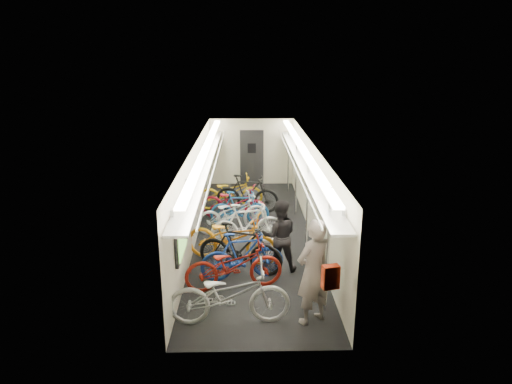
{
  "coord_description": "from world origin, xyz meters",
  "views": [
    {
      "loc": [
        -0.19,
        -11.27,
        4.55
      ],
      "look_at": [
        0.05,
        0.08,
        1.15
      ],
      "focal_mm": 32.0,
      "sensor_mm": 36.0,
      "label": 1
    }
  ],
  "objects_px": {
    "passenger_near": "(313,272)",
    "passenger_mid": "(279,236)",
    "backpack": "(331,277)",
    "bicycle_0": "(230,295)",
    "bicycle_1": "(242,256)"
  },
  "relations": [
    {
      "from": "passenger_near",
      "to": "backpack",
      "type": "xyz_separation_m",
      "value": [
        0.15,
        -0.8,
        0.31
      ]
    },
    {
      "from": "bicycle_0",
      "to": "bicycle_1",
      "type": "relative_size",
      "value": 1.2
    },
    {
      "from": "passenger_mid",
      "to": "backpack",
      "type": "relative_size",
      "value": 4.24
    },
    {
      "from": "bicycle_0",
      "to": "backpack",
      "type": "relative_size",
      "value": 5.6
    },
    {
      "from": "bicycle_0",
      "to": "backpack",
      "type": "distance_m",
      "value": 1.92
    },
    {
      "from": "passenger_near",
      "to": "passenger_mid",
      "type": "height_order",
      "value": "passenger_near"
    },
    {
      "from": "passenger_near",
      "to": "backpack",
      "type": "bearing_deg",
      "value": 67.17
    },
    {
      "from": "passenger_near",
      "to": "bicycle_1",
      "type": "bearing_deg",
      "value": -85.97
    },
    {
      "from": "passenger_mid",
      "to": "passenger_near",
      "type": "bearing_deg",
      "value": 101.34
    },
    {
      "from": "bicycle_0",
      "to": "backpack",
      "type": "height_order",
      "value": "backpack"
    },
    {
      "from": "bicycle_0",
      "to": "passenger_near",
      "type": "xyz_separation_m",
      "value": [
        1.45,
        0.02,
        0.41
      ]
    },
    {
      "from": "passenger_mid",
      "to": "bicycle_0",
      "type": "bearing_deg",
      "value": 63.26
    },
    {
      "from": "bicycle_0",
      "to": "backpack",
      "type": "bearing_deg",
      "value": -117.92
    },
    {
      "from": "passenger_near",
      "to": "passenger_mid",
      "type": "xyz_separation_m",
      "value": [
        -0.43,
        2.05,
        -0.16
      ]
    },
    {
      "from": "passenger_mid",
      "to": "backpack",
      "type": "height_order",
      "value": "passenger_mid"
    }
  ]
}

